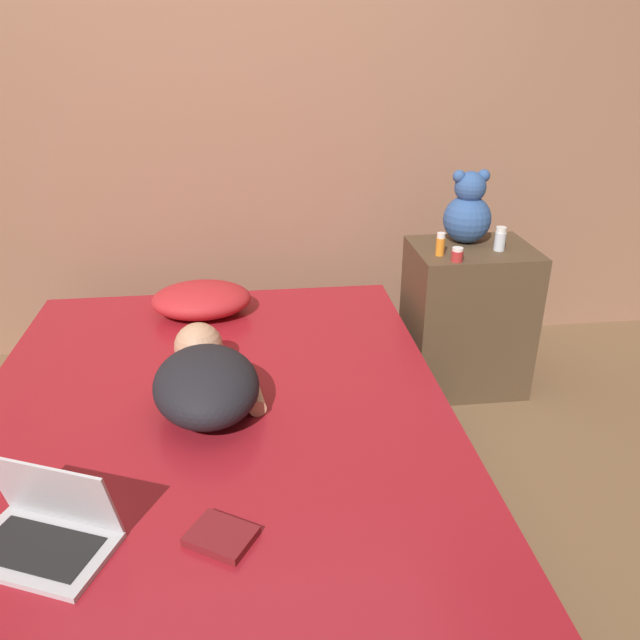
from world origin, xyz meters
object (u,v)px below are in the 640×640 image
object	(u,v)px
pillow	(201,299)
bottle_clear	(500,239)
person_lying	(206,378)
bottle_orange	(440,244)
bottle_red	(457,255)
book	(221,536)
laptop	(45,529)
teddy_bear	(468,211)

from	to	relation	value
pillow	bottle_clear	distance (m)	1.37
pillow	person_lying	xyz separation A→B (m)	(0.06, -0.76, 0.03)
bottle_orange	bottle_clear	size ratio (longest dim) A/B	0.95
bottle_red	book	size ratio (longest dim) A/B	0.30
person_lying	laptop	bearing A→B (deg)	-129.32
pillow	book	xyz separation A→B (m)	(0.12, -1.42, -0.06)
pillow	bottle_clear	bearing A→B (deg)	-3.92
bottle_clear	book	bearing A→B (deg)	-132.67
person_lying	bottle_orange	distance (m)	1.21
laptop	book	distance (m)	0.44
pillow	book	distance (m)	1.42
pillow	bottle_red	distance (m)	1.15
book	teddy_bear	bearing A→B (deg)	52.75
pillow	laptop	bearing A→B (deg)	-102.98
bottle_red	book	distance (m)	1.59
laptop	teddy_bear	distance (m)	2.13
person_lying	book	size ratio (longest dim) A/B	3.19
teddy_bear	bottle_red	distance (m)	0.30
laptop	bottle_orange	distance (m)	1.88
teddy_bear	laptop	bearing A→B (deg)	-137.41
bottle_orange	person_lying	bearing A→B (deg)	-147.46
bottle_clear	teddy_bear	bearing A→B (deg)	130.38
pillow	person_lying	bearing A→B (deg)	-85.76
person_lying	bottle_clear	bearing A→B (deg)	19.66
person_lying	bottle_red	size ratio (longest dim) A/B	10.83
pillow	laptop	world-z (taller)	laptop
pillow	laptop	distance (m)	1.42
bottle_red	bottle_clear	xyz separation A→B (m)	(0.23, 0.12, 0.02)
laptop	person_lying	bearing A→B (deg)	81.61
person_lying	book	xyz separation A→B (m)	(0.06, -0.65, -0.09)
pillow	book	bearing A→B (deg)	-85.23
bottle_orange	laptop	bearing A→B (deg)	-137.64
laptop	book	world-z (taller)	laptop
teddy_bear	bottle_red	size ratio (longest dim) A/B	5.57
teddy_bear	person_lying	bearing A→B (deg)	-145.48
bottle_clear	person_lying	bearing A→B (deg)	-152.35
bottle_red	bottle_clear	distance (m)	0.26
bottle_orange	book	world-z (taller)	bottle_orange
pillow	bottle_red	xyz separation A→B (m)	(1.11, -0.21, 0.24)
laptop	teddy_bear	xyz separation A→B (m)	(1.55, 1.42, 0.38)
pillow	bottle_orange	bearing A→B (deg)	-6.83
laptop	teddy_bear	world-z (taller)	teddy_bear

